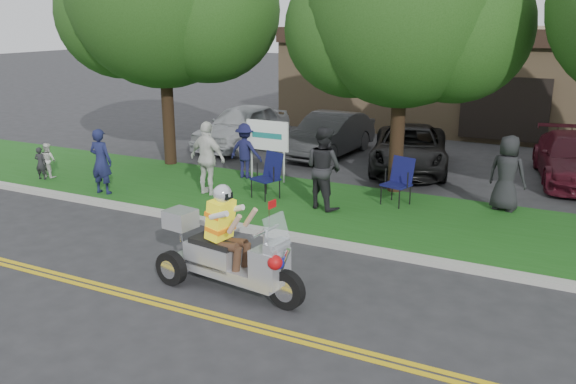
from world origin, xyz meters
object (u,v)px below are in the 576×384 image
at_px(spectator_adult_left, 101,161).
at_px(parked_car_mid, 410,148).
at_px(parked_car_left, 329,135).
at_px(spectator_adult_right, 208,158).
at_px(parked_car_far_left, 242,126).
at_px(parked_car_right, 574,159).
at_px(lawn_chair_a, 269,172).
at_px(spectator_adult_mid, 323,168).
at_px(lawn_chair_b, 399,178).
at_px(trike_scooter, 226,254).

bearing_deg(spectator_adult_left, parked_car_mid, -139.00).
bearing_deg(parked_car_left, spectator_adult_right, -94.43).
relative_size(spectator_adult_right, parked_car_far_left, 0.42).
relative_size(parked_car_left, parked_car_right, 0.94).
bearing_deg(parked_car_left, spectator_adult_left, -111.37).
distance_m(lawn_chair_a, spectator_adult_left, 4.25).
height_order(spectator_adult_mid, parked_car_right, spectator_adult_mid).
bearing_deg(parked_car_far_left, lawn_chair_a, -50.89).
bearing_deg(parked_car_left, lawn_chair_a, -79.19).
bearing_deg(spectator_adult_right, parked_car_far_left, -58.53).
height_order(lawn_chair_b, parked_car_far_left, parked_car_far_left).
xyz_separation_m(trike_scooter, lawn_chair_a, (-1.81, 4.81, 0.10)).
height_order(spectator_adult_right, parked_car_mid, spectator_adult_right).
height_order(spectator_adult_mid, spectator_adult_right, spectator_adult_mid).
xyz_separation_m(spectator_adult_right, parked_car_left, (0.80, 5.84, -0.33)).
bearing_deg(spectator_adult_mid, lawn_chair_b, -122.36).
height_order(trike_scooter, lawn_chair_b, trike_scooter).
relative_size(trike_scooter, lawn_chair_b, 2.52).
xyz_separation_m(spectator_adult_mid, parked_car_far_left, (-5.46, 5.40, -0.32)).
bearing_deg(parked_car_right, lawn_chair_a, -151.55).
xyz_separation_m(trike_scooter, spectator_adult_left, (-5.73, 3.19, 0.29)).
distance_m(parked_car_far_left, parked_car_mid, 6.10).
bearing_deg(spectator_adult_left, trike_scooter, 145.76).
height_order(lawn_chair_b, parked_car_right, parked_car_right).
height_order(lawn_chair_a, lawn_chair_b, lawn_chair_a).
xyz_separation_m(parked_car_far_left, parked_car_mid, (6.09, -0.47, -0.10)).
relative_size(spectator_adult_left, parked_car_mid, 0.36).
distance_m(spectator_adult_left, parked_car_left, 7.71).
distance_m(lawn_chair_a, spectator_adult_mid, 1.59).
distance_m(spectator_adult_right, parked_car_far_left, 6.15).
height_order(trike_scooter, parked_car_right, trike_scooter).
distance_m(lawn_chair_a, parked_car_far_left, 6.51).
relative_size(spectator_adult_mid, spectator_adult_right, 1.05).
bearing_deg(parked_car_mid, spectator_adult_left, -148.47).
bearing_deg(parked_car_right, parked_car_far_left, 170.24).
distance_m(spectator_adult_right, parked_car_right, 10.03).
bearing_deg(lawn_chair_a, parked_car_mid, 85.77).
bearing_deg(parked_car_far_left, spectator_adult_left, -87.98).
bearing_deg(trike_scooter, parked_car_mid, 95.55).
bearing_deg(spectator_adult_left, lawn_chair_a, -162.74).
height_order(spectator_adult_mid, parked_car_mid, spectator_adult_mid).
xyz_separation_m(spectator_adult_left, spectator_adult_mid, (5.46, 1.41, 0.14)).
xyz_separation_m(spectator_adult_left, parked_car_far_left, (0.01, 6.81, -0.19)).
bearing_deg(parked_car_right, spectator_adult_mid, -142.91).
xyz_separation_m(spectator_adult_mid, parked_car_mid, (0.63, 4.93, -0.42)).
bearing_deg(spectator_adult_right, lawn_chair_b, -154.53).
height_order(parked_car_far_left, parked_car_left, parked_car_far_left).
relative_size(spectator_adult_right, parked_car_left, 0.44).
bearing_deg(lawn_chair_a, spectator_adult_left, -137.18).
xyz_separation_m(lawn_chair_a, parked_car_far_left, (-3.92, 5.20, 0.01)).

